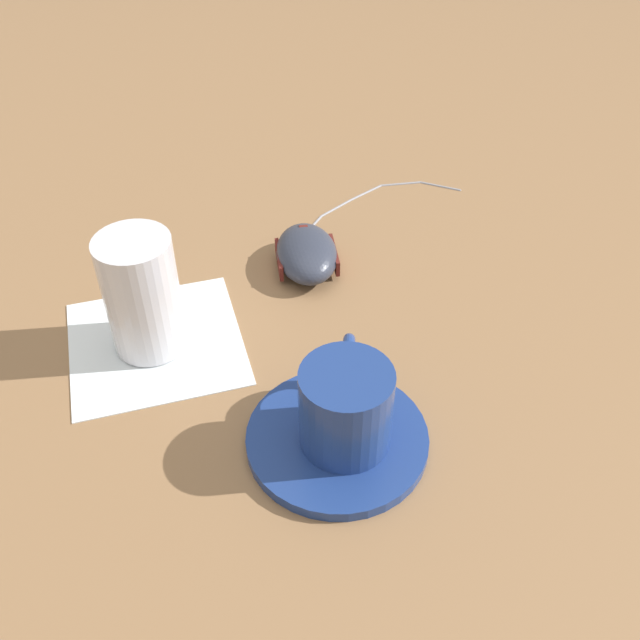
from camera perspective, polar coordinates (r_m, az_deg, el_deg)
ground_plane at (r=0.66m, az=-9.90°, el=-3.09°), size 3.00×3.00×0.00m
saucer at (r=0.58m, az=1.38°, el=-9.48°), size 0.15×0.15×0.01m
coffee_cup at (r=0.55m, az=2.08°, el=-6.80°), size 0.10×0.07×0.07m
computer_mouse at (r=0.74m, az=-1.07°, el=5.36°), size 0.10×0.07×0.04m
mouse_cable at (r=0.87m, az=4.21°, el=9.67°), size 0.11×0.20×0.00m
napkin_under_glass at (r=0.68m, az=-13.00°, el=-1.75°), size 0.18×0.18×0.00m
drinking_glass at (r=0.65m, az=-14.05°, el=1.99°), size 0.07×0.07×0.11m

